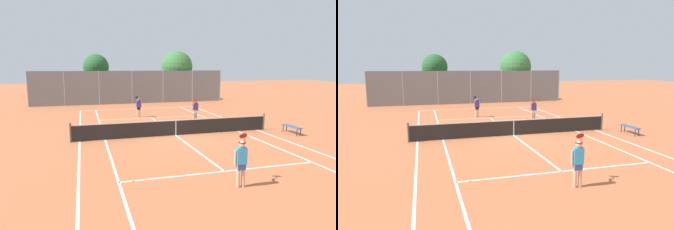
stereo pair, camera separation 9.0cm
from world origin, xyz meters
The scene contains 14 objects.
ground_plane centered at (0.00, 0.00, 0.00)m, with size 120.00×120.00×0.00m, color #BC663D.
court_line_markings centered at (0.00, 0.00, 0.00)m, with size 11.10×23.90×0.01m.
tennis_net centered at (0.00, 0.00, 0.51)m, with size 12.00×0.10×1.07m.
player_near_side centered at (-0.17, -7.92, 0.93)m, with size 0.73×0.72×1.77m.
player_far_left centered at (-0.95, 7.00, 0.93)m, with size 0.63×0.76×1.77m.
player_far_right centered at (2.83, 4.16, 0.93)m, with size 0.67×0.73×1.77m.
loose_tennis_ball_0 centered at (-1.65, 4.53, 0.03)m, with size 0.07×0.07×0.07m, color #D1DB33.
loose_tennis_ball_1 centered at (4.41, -3.86, 0.03)m, with size 0.07×0.07×0.07m, color #D1DB33.
loose_tennis_ball_2 centered at (-3.63, -6.44, 0.03)m, with size 0.07×0.07×0.07m, color #D1DB33.
loose_tennis_ball_3 centered at (-0.51, 6.51, 0.03)m, with size 0.07×0.07×0.07m, color #D1DB33.
courtside_bench centered at (6.96, -1.45, 0.41)m, with size 0.36×1.50×0.47m.
back_fence centered at (0.00, 15.96, 1.80)m, with size 21.13×0.08×3.60m.
tree_behind_left centered at (-3.63, 18.83, 3.91)m, with size 2.89×2.89×5.43m.
tree_behind_right centered at (5.59, 17.96, 3.84)m, with size 3.78×3.75×5.86m.
Camera 1 is at (-5.21, -16.57, 4.08)m, focal length 32.00 mm.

